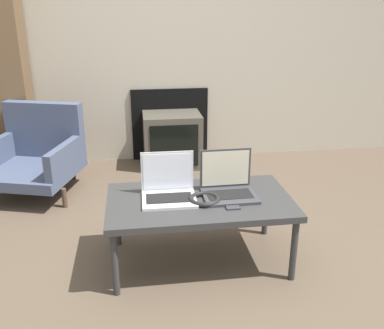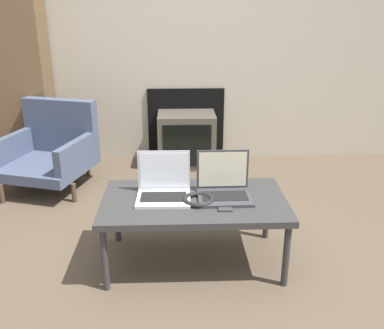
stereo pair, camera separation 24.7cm
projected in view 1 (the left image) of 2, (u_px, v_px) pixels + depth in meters
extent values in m
plane|color=brown|center=(208.00, 293.00, 2.22)|extent=(14.00, 14.00, 0.00)
cube|color=#B7AD99|center=(168.00, 17.00, 3.76)|extent=(7.00, 0.06, 2.60)
cube|color=black|center=(170.00, 124.00, 4.06)|extent=(0.72, 0.03, 0.67)
cube|color=#333333|center=(200.00, 202.00, 2.37)|extent=(1.02, 0.58, 0.04)
cylinder|color=#333333|center=(115.00, 264.00, 2.15)|extent=(0.04, 0.04, 0.36)
cylinder|color=#333333|center=(294.00, 250.00, 2.27)|extent=(0.04, 0.04, 0.36)
cylinder|color=#333333|center=(117.00, 218.00, 2.61)|extent=(0.04, 0.04, 0.36)
cylinder|color=#333333|center=(266.00, 209.00, 2.73)|extent=(0.04, 0.04, 0.36)
cube|color=silver|center=(169.00, 199.00, 2.34)|extent=(0.30, 0.25, 0.02)
cube|color=black|center=(169.00, 198.00, 2.33)|extent=(0.25, 0.14, 0.00)
cube|color=silver|center=(167.00, 171.00, 2.40)|extent=(0.29, 0.01, 0.23)
cube|color=white|center=(167.00, 171.00, 2.40)|extent=(0.27, 0.01, 0.21)
cube|color=#38383D|center=(229.00, 196.00, 2.38)|extent=(0.30, 0.24, 0.02)
cube|color=black|center=(229.00, 194.00, 2.38)|extent=(0.25, 0.14, 0.00)
cube|color=#38383D|center=(225.00, 168.00, 2.45)|extent=(0.29, 0.01, 0.23)
cube|color=beige|center=(226.00, 168.00, 2.44)|extent=(0.27, 0.01, 0.21)
torus|color=black|center=(204.00, 199.00, 2.33)|extent=(0.18, 0.18, 0.03)
cube|color=#333338|center=(231.00, 204.00, 2.29)|extent=(0.07, 0.14, 0.01)
cube|color=#4C473D|center=(172.00, 140.00, 3.91)|extent=(0.52, 0.38, 0.49)
cube|color=black|center=(174.00, 146.00, 3.73)|extent=(0.42, 0.01, 0.38)
cube|color=#47516B|center=(32.00, 172.00, 3.31)|extent=(0.80, 0.80, 0.08)
cube|color=#47516B|center=(45.00, 129.00, 3.47)|extent=(0.64, 0.28, 0.45)
cube|color=#47516B|center=(65.00, 157.00, 3.22)|extent=(0.23, 0.57, 0.20)
cylinder|color=#4C3828|center=(64.00, 198.00, 3.13)|extent=(0.04, 0.04, 0.15)
cylinder|color=#4C3828|center=(7.00, 174.00, 3.57)|extent=(0.04, 0.04, 0.15)
cylinder|color=#4C3828|center=(73.00, 171.00, 3.64)|extent=(0.04, 0.04, 0.15)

